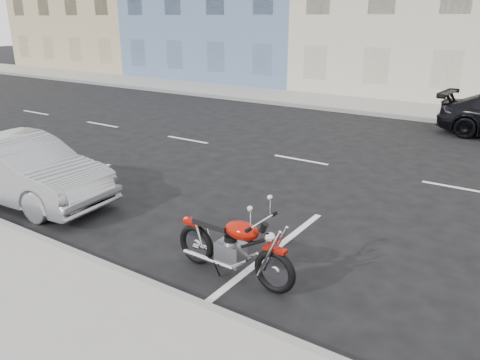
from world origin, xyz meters
name	(u,v)px	position (x,y,z in m)	size (l,w,h in m)	color
ground	(373,173)	(0.00, 0.00, 0.00)	(120.00, 120.00, 0.00)	black
sidewalk_far	(328,102)	(-5.00, 8.70, 0.07)	(80.00, 3.40, 0.15)	gray
curb_far	(312,107)	(-5.00, 7.00, 0.08)	(80.00, 0.12, 0.16)	gray
motorcycle	(277,263)	(0.66, -6.04, 0.48)	(2.09, 0.69, 1.05)	black
sedan_silver	(22,170)	(-5.48, -5.92, 0.69)	(1.45, 4.17, 1.37)	#94969A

